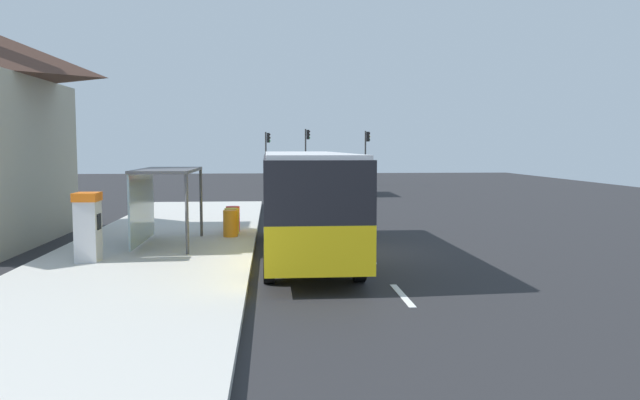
# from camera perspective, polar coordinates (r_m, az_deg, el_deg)

# --- Properties ---
(ground_plane) EXTENTS (56.00, 92.00, 0.04)m
(ground_plane) POSITION_cam_1_polar(r_m,az_deg,el_deg) (34.15, 0.14, -0.85)
(ground_plane) COLOR #262628
(sidewalk_platform) EXTENTS (6.20, 30.00, 0.18)m
(sidewalk_platform) POSITION_cam_1_polar(r_m,az_deg,el_deg) (22.42, -13.87, -3.74)
(sidewalk_platform) COLOR beige
(sidewalk_platform) RESTS_ON ground
(lane_stripe_seg_0) EXTENTS (0.16, 2.20, 0.01)m
(lane_stripe_seg_0) POSITION_cam_1_polar(r_m,az_deg,el_deg) (14.58, 7.52, -8.61)
(lane_stripe_seg_0) COLOR silver
(lane_stripe_seg_0) RESTS_ON ground
(lane_stripe_seg_1) EXTENTS (0.16, 2.20, 0.01)m
(lane_stripe_seg_1) POSITION_cam_1_polar(r_m,az_deg,el_deg) (19.40, 4.45, -5.20)
(lane_stripe_seg_1) COLOR silver
(lane_stripe_seg_1) RESTS_ON ground
(lane_stripe_seg_2) EXTENTS (0.16, 2.20, 0.01)m
(lane_stripe_seg_2) POSITION_cam_1_polar(r_m,az_deg,el_deg) (24.29, 2.62, -3.14)
(lane_stripe_seg_2) COLOR silver
(lane_stripe_seg_2) RESTS_ON ground
(lane_stripe_seg_3) EXTENTS (0.16, 2.20, 0.01)m
(lane_stripe_seg_3) POSITION_cam_1_polar(r_m,az_deg,el_deg) (29.22, 1.42, -1.78)
(lane_stripe_seg_3) COLOR silver
(lane_stripe_seg_3) RESTS_ON ground
(lane_stripe_seg_4) EXTENTS (0.16, 2.20, 0.01)m
(lane_stripe_seg_4) POSITION_cam_1_polar(r_m,az_deg,el_deg) (34.17, 0.56, -0.81)
(lane_stripe_seg_4) COLOR silver
(lane_stripe_seg_4) RESTS_ON ground
(lane_stripe_seg_5) EXTENTS (0.16, 2.20, 0.01)m
(lane_stripe_seg_5) POSITION_cam_1_polar(r_m,az_deg,el_deg) (39.13, -0.08, -0.08)
(lane_stripe_seg_5) COLOR silver
(lane_stripe_seg_5) RESTS_ON ground
(lane_stripe_seg_6) EXTENTS (0.16, 2.20, 0.01)m
(lane_stripe_seg_6) POSITION_cam_1_polar(r_m,az_deg,el_deg) (44.10, -0.57, 0.48)
(lane_stripe_seg_6) COLOR silver
(lane_stripe_seg_6) RESTS_ON ground
(lane_stripe_seg_7) EXTENTS (0.16, 2.20, 0.01)m
(lane_stripe_seg_7) POSITION_cam_1_polar(r_m,az_deg,el_deg) (49.08, -0.97, 0.93)
(lane_stripe_seg_7) COLOR silver
(lane_stripe_seg_7) RESTS_ON ground
(bus) EXTENTS (2.62, 11.03, 3.21)m
(bus) POSITION_cam_1_polar(r_m,az_deg,el_deg) (19.23, -1.43, 0.25)
(bus) COLOR yellow
(bus) RESTS_ON ground
(white_van) EXTENTS (2.12, 5.24, 2.30)m
(white_van) POSITION_cam_1_polar(r_m,az_deg,el_deg) (44.12, 1.96, 2.22)
(white_van) COLOR silver
(white_van) RESTS_ON ground
(sedan_near) EXTENTS (2.05, 4.50, 1.52)m
(sedan_near) POSITION_cam_1_polar(r_m,az_deg,el_deg) (55.05, 0.79, 2.18)
(sedan_near) COLOR #A51919
(sedan_near) RESTS_ON ground
(sedan_far) EXTENTS (1.96, 4.46, 1.52)m
(sedan_far) POSITION_cam_1_polar(r_m,az_deg,el_deg) (61.47, 0.24, 2.46)
(sedan_far) COLOR #B7B7BC
(sedan_far) RESTS_ON ground
(ticket_machine) EXTENTS (0.66, 0.76, 1.94)m
(ticket_machine) POSITION_cam_1_polar(r_m,az_deg,el_deg) (18.68, -20.41, -2.27)
(ticket_machine) COLOR silver
(ticket_machine) RESTS_ON sidewalk_platform
(recycling_bin_orange) EXTENTS (0.52, 0.52, 0.95)m
(recycling_bin_orange) POSITION_cam_1_polar(r_m,az_deg,el_deg) (22.64, -8.17, -2.12)
(recycling_bin_orange) COLOR orange
(recycling_bin_orange) RESTS_ON sidewalk_platform
(recycling_bin_yellow) EXTENTS (0.52, 0.52, 0.95)m
(recycling_bin_yellow) POSITION_cam_1_polar(r_m,az_deg,el_deg) (23.33, -8.06, -1.91)
(recycling_bin_yellow) COLOR yellow
(recycling_bin_yellow) RESTS_ON sidewalk_platform
(recycling_bin_red) EXTENTS (0.52, 0.52, 0.95)m
(recycling_bin_red) POSITION_cam_1_polar(r_m,az_deg,el_deg) (24.02, -7.95, -1.71)
(recycling_bin_red) COLOR red
(recycling_bin_red) RESTS_ON sidewalk_platform
(traffic_light_near_side) EXTENTS (0.49, 0.28, 4.76)m
(traffic_light_near_side) POSITION_cam_1_polar(r_m,az_deg,el_deg) (54.36, 4.27, 4.64)
(traffic_light_near_side) COLOR #2D2D2D
(traffic_light_near_side) RESTS_ON ground
(traffic_light_far_side) EXTENTS (0.49, 0.28, 4.66)m
(traffic_light_far_side) POSITION_cam_1_polar(r_m,az_deg,el_deg) (54.54, -4.86, 4.58)
(traffic_light_far_side) COLOR #2D2D2D
(traffic_light_far_side) RESTS_ON ground
(traffic_light_median) EXTENTS (0.49, 0.28, 4.95)m
(traffic_light_median) POSITION_cam_1_polar(r_m,az_deg,el_deg) (55.42, -1.22, 4.79)
(traffic_light_median) COLOR #2D2D2D
(traffic_light_median) RESTS_ON ground
(bus_shelter) EXTENTS (1.80, 4.00, 2.50)m
(bus_shelter) POSITION_cam_1_polar(r_m,az_deg,el_deg) (21.06, -14.54, 1.19)
(bus_shelter) COLOR #4C4C51
(bus_shelter) RESTS_ON sidewalk_platform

